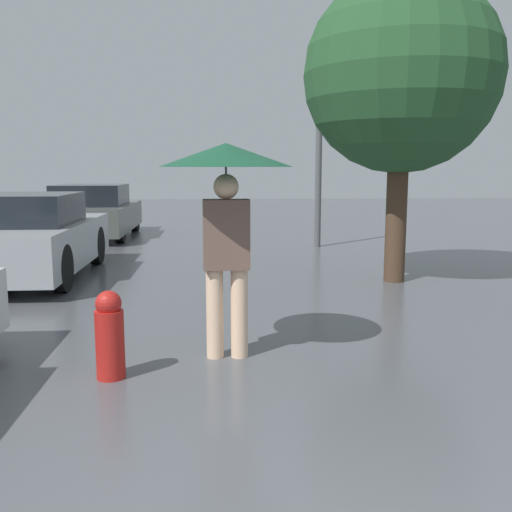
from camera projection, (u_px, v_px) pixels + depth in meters
name	position (u px, v px, depth m)	size (l,w,h in m)	color
pedestrian	(226.00, 185.00, 4.97)	(1.17, 1.17, 1.92)	beige
parked_car_middle	(28.00, 238.00, 8.89)	(1.76, 3.82, 1.32)	#9EA3A8
parked_car_farthest	(93.00, 213.00, 14.10)	(1.87, 3.94, 1.30)	#4C514C
tree	(401.00, 76.00, 8.21)	(2.84, 2.84, 4.46)	#473323
street_lamp	(319.00, 145.00, 12.12)	(0.26, 0.26, 3.83)	#515456
fire_hydrant	(110.00, 335.00, 4.63)	(0.23, 0.23, 0.73)	#B21E19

